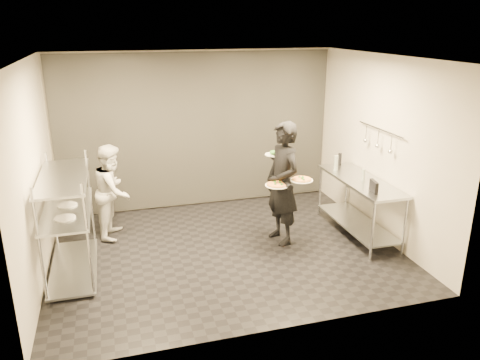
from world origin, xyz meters
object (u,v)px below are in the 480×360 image
object	(u,v)px
pizza_plate_far	(302,179)
prep_counter	(359,197)
waiter	(282,184)
salad_plate	(274,153)
pizza_plate_near	(277,185)
bottle_clear	(363,175)
bottle_green	(336,163)
pass_rack	(68,219)
pos_monitor	(374,187)
bottle_dark	(340,159)
chef	(113,191)

from	to	relation	value
pizza_plate_far	prep_counter	bearing A→B (deg)	9.35
waiter	salad_plate	size ratio (longest dim) A/B	6.96
prep_counter	pizza_plate_near	xyz separation A→B (m)	(-1.42, -0.10, 0.38)
prep_counter	waiter	xyz separation A→B (m)	(-1.27, 0.09, 0.32)
waiter	pizza_plate_far	distance (m)	0.35
prep_counter	bottle_clear	bearing A→B (deg)	-76.45
pizza_plate_far	bottle_green	distance (m)	1.16
pass_rack	bottle_clear	bearing A→B (deg)	-0.60
pizza_plate_far	salad_plate	distance (m)	0.66
pos_monitor	bottle_dark	bearing A→B (deg)	93.64
pizza_plate_near	bottle_green	bearing A→B (deg)	26.71
pos_monitor	bottle_clear	distance (m)	0.53
prep_counter	bottle_dark	bearing A→B (deg)	86.73
waiter	bottle_green	distance (m)	1.19
pizza_plate_near	pizza_plate_far	distance (m)	0.36
bottle_clear	chef	bearing A→B (deg)	164.00
salad_plate	bottle_clear	xyz separation A→B (m)	(1.33, -0.43, -0.33)
chef	bottle_dark	xyz separation A→B (m)	(3.78, -0.22, 0.28)
pass_rack	bottle_dark	distance (m)	4.46
bottle_clear	bottle_dark	xyz separation A→B (m)	(0.03, 0.85, 0.01)
waiter	bottle_clear	distance (m)	1.29
pizza_plate_near	bottle_green	size ratio (longest dim) A/B	1.39
bottle_dark	chef	bearing A→B (deg)	176.59
pizza_plate_far	pos_monitor	bearing A→B (deg)	-22.02
pass_rack	bottle_green	bearing A→B (deg)	7.32
pizza_plate_near	prep_counter	bearing A→B (deg)	4.12
prep_counter	salad_plate	world-z (taller)	salad_plate
pizza_plate_far	bottle_green	bearing A→B (deg)	37.82
pos_monitor	bottle_green	size ratio (longest dim) A/B	0.95
bottle_green	chef	bearing A→B (deg)	172.14
pos_monitor	bottle_clear	size ratio (longest dim) A/B	1.32
pass_rack	pizza_plate_near	xyz separation A→B (m)	(2.91, -0.10, 0.24)
waiter	bottle_clear	bearing A→B (deg)	72.18
chef	pos_monitor	xyz separation A→B (m)	(3.61, -1.59, 0.26)
pos_monitor	salad_plate	bearing A→B (deg)	152.31
bottle_green	bottle_clear	xyz separation A→B (m)	(0.17, -0.58, -0.04)
chef	pass_rack	bearing A→B (deg)	164.27
waiter	pizza_plate_near	size ratio (longest dim) A/B	5.37
bottle_green	bottle_clear	distance (m)	0.61
pos_monitor	bottle_green	distance (m)	1.10
pizza_plate_near	waiter	bearing A→B (deg)	50.72
pizza_plate_near	salad_plate	distance (m)	0.60
salad_plate	pos_monitor	distance (m)	1.56
prep_counter	bottle_dark	xyz separation A→B (m)	(0.05, 0.80, 0.40)
pos_monitor	bottle_dark	distance (m)	1.37
chef	salad_plate	size ratio (longest dim) A/B	5.50
pizza_plate_far	bottle_clear	distance (m)	1.10
pizza_plate_near	pizza_plate_far	world-z (taller)	pizza_plate_far
chef	pos_monitor	size ratio (longest dim) A/B	6.24
chef	bottle_green	bearing A→B (deg)	-83.30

